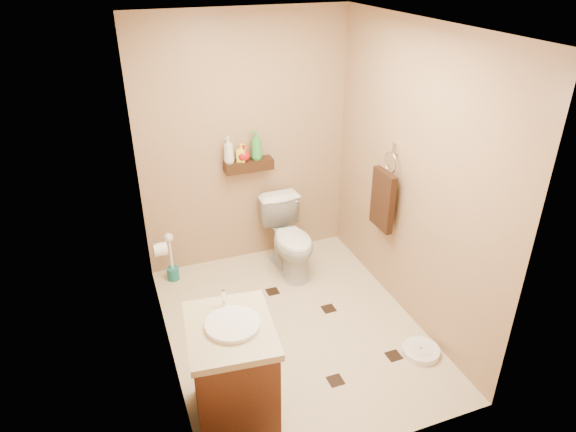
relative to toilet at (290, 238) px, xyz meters
name	(u,v)px	position (x,y,z in m)	size (l,w,h in m)	color
ground	(293,328)	(-0.29, -0.83, -0.35)	(2.50, 2.50, 0.00)	beige
wall_back	(246,144)	(-0.29, 0.42, 0.85)	(2.00, 0.04, 2.40)	#A5825E
wall_front	(380,296)	(-0.29, -2.08, 0.85)	(2.00, 0.04, 2.40)	#A5825E
wall_left	(155,222)	(-1.29, -0.83, 0.85)	(0.04, 2.50, 2.40)	#A5825E
wall_right	(412,180)	(0.71, -0.83, 0.85)	(0.04, 2.50, 2.40)	#A5825E
ceiling	(295,25)	(-0.29, -0.83, 2.05)	(2.00, 2.50, 0.02)	silver
wall_shelf	(249,165)	(-0.29, 0.34, 0.67)	(0.46, 0.14, 0.10)	#3A210F
floor_accents	(300,331)	(-0.25, -0.90, -0.35)	(1.27, 1.31, 0.01)	black
toilet	(290,238)	(0.00, 0.00, 0.00)	(0.40, 0.70, 0.71)	white
vanity	(233,373)	(-0.99, -1.55, 0.05)	(0.60, 0.70, 0.91)	brown
bathroom_scale	(421,351)	(0.53, -1.48, -0.33)	(0.35, 0.35, 0.06)	white
toilet_brush	(172,263)	(-1.11, 0.24, -0.18)	(0.11, 0.11, 0.50)	#1A6B66
towel_ring	(383,197)	(0.63, -0.58, 0.59)	(0.12, 0.30, 0.76)	silver
toilet_paper	(160,249)	(-1.23, -0.18, 0.25)	(0.12, 0.11, 0.12)	white
bottle_a	(229,150)	(-0.47, 0.34, 0.84)	(0.10, 0.10, 0.25)	silver
bottle_b	(241,152)	(-0.35, 0.34, 0.80)	(0.08, 0.08, 0.17)	#FFF735
bottle_c	(243,153)	(-0.33, 0.34, 0.79)	(0.12, 0.12, 0.16)	red
bottle_d	(256,145)	(-0.21, 0.34, 0.85)	(0.11, 0.11, 0.27)	green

